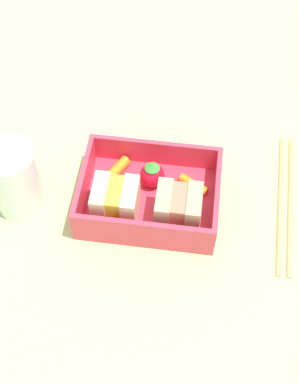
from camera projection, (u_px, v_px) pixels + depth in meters
ground_plane at (149, 209)px, 66.65cm from camera, size 120.00×120.00×2.00cm
bento_tray at (149, 202)px, 65.32cm from camera, size 16.41×12.17×1.20cm
bento_rim at (149, 190)px, 63.25cm from camera, size 16.41×12.17×3.83cm
sandwich_left at (178, 208)px, 61.27cm from camera, size 5.15×4.67×4.79cm
sandwich_center_left at (116, 201)px, 61.82cm from camera, size 5.15×4.67×4.79cm
carrot_stick_far_left at (194, 184)px, 65.39cm from camera, size 3.81×2.79×1.07cm
strawberry_far_left at (153, 175)px, 64.86cm from camera, size 3.01×3.01×3.61cm
carrot_stick_left at (115, 172)px, 66.29cm from camera, size 3.46×4.82×1.35cm
chopstick_pair at (286, 202)px, 65.61cm from camera, size 2.51×20.37×0.70cm
drinking_glass at (15, 179)px, 62.31cm from camera, size 6.21×6.21×9.27cm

